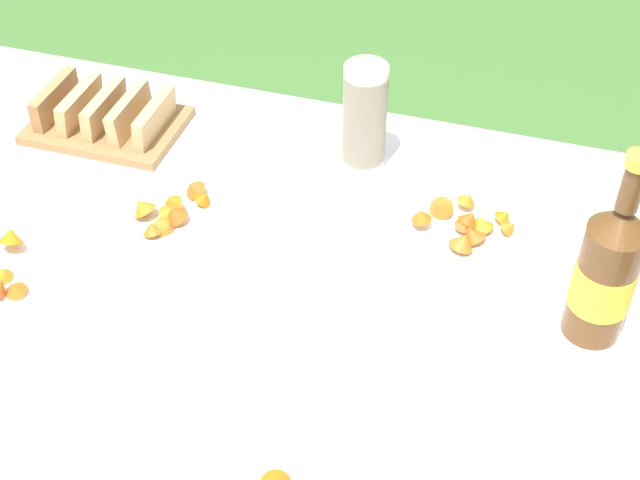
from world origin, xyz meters
The scene contains 7 objects.
garden_table centered at (0.00, 0.00, 0.68)m, with size 1.86×1.05×0.74m.
tablecloth centered at (0.00, 0.00, 0.73)m, with size 1.87×1.06×0.10m.
cup_stack centered at (0.01, 0.37, 0.83)m, with size 0.07×0.07×0.19m.
cider_bottle_amber centered at (0.41, 0.10, 0.85)m, with size 0.08×0.08×0.30m.
snack_plate_left centered at (0.21, 0.24, 0.75)m, with size 0.23×0.23×0.06m.
snack_plate_right centered at (-0.23, 0.13, 0.75)m, with size 0.22×0.22×0.06m.
bread_board centered at (-0.44, 0.33, 0.77)m, with size 0.26×0.18×0.07m.
Camera 1 is at (0.30, -0.80, 1.66)m, focal length 50.00 mm.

